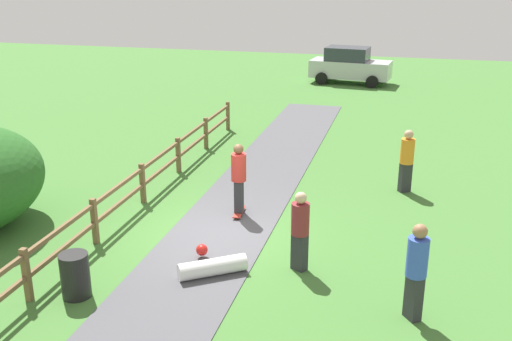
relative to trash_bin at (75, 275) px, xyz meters
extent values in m
plane|color=#427533|center=(1.80, 3.49, -0.45)|extent=(60.00, 60.00, 0.00)
cube|color=#515156|center=(1.80, 3.49, -0.44)|extent=(2.40, 28.00, 0.02)
cube|color=brown|center=(-0.80, -0.37, 0.10)|extent=(0.12, 0.12, 1.10)
cube|color=brown|center=(-0.80, 2.20, 0.10)|extent=(0.12, 0.12, 1.10)
cube|color=brown|center=(-0.80, 4.77, 0.10)|extent=(0.12, 0.12, 1.10)
cube|color=brown|center=(-0.80, 7.34, 0.10)|extent=(0.12, 0.12, 1.10)
cube|color=brown|center=(-0.80, 9.91, 0.10)|extent=(0.12, 0.12, 1.10)
cube|color=brown|center=(-0.80, 12.49, 0.10)|extent=(0.12, 0.12, 1.10)
cube|color=brown|center=(-0.80, 3.49, 0.05)|extent=(0.08, 18.00, 0.09)
cube|color=brown|center=(-0.80, 3.49, 0.50)|extent=(0.08, 18.00, 0.09)
cylinder|color=black|center=(0.00, 0.00, 0.00)|extent=(0.56, 0.56, 0.90)
cube|color=#B23326|center=(1.95, 4.60, -0.36)|extent=(0.28, 0.82, 0.02)
cylinder|color=silver|center=(1.84, 4.87, -0.40)|extent=(0.04, 0.06, 0.06)
cylinder|color=silver|center=(1.99, 4.89, -0.40)|extent=(0.04, 0.06, 0.06)
cylinder|color=silver|center=(1.90, 4.31, -0.40)|extent=(0.04, 0.06, 0.06)
cylinder|color=silver|center=(2.05, 4.33, -0.40)|extent=(0.04, 0.06, 0.06)
cube|color=#2D2D33|center=(1.95, 4.60, 0.08)|extent=(0.23, 0.34, 0.84)
cylinder|color=red|center=(1.95, 4.60, 0.85)|extent=(0.42, 0.42, 0.70)
sphere|color=brown|center=(1.95, 4.60, 1.33)|extent=(0.25, 0.25, 0.25)
cylinder|color=white|center=(2.30, 1.42, -0.25)|extent=(1.38, 1.12, 0.36)
sphere|color=red|center=(1.82, 2.11, -0.25)|extent=(0.26, 0.26, 0.26)
cube|color=#2D2D33|center=(6.32, 0.86, -0.01)|extent=(0.35, 0.38, 0.88)
cylinder|color=blue|center=(6.32, 0.86, 0.80)|extent=(0.53, 0.53, 0.73)
sphere|color=#9E704C|center=(6.32, 0.86, 1.29)|extent=(0.26, 0.26, 0.26)
cube|color=#2D2D33|center=(6.01, 7.40, -0.03)|extent=(0.38, 0.34, 0.85)
cylinder|color=orange|center=(6.01, 7.40, 0.75)|extent=(0.53, 0.53, 0.71)
sphere|color=tan|center=(6.01, 7.40, 1.23)|extent=(0.25, 0.25, 0.25)
cube|color=#2D2D33|center=(3.98, 2.16, -0.04)|extent=(0.38, 0.33, 0.82)
cylinder|color=maroon|center=(3.98, 2.16, 0.71)|extent=(0.51, 0.51, 0.68)
sphere|color=beige|center=(3.98, 2.16, 1.18)|extent=(0.25, 0.25, 0.25)
cube|color=#B7B7BC|center=(2.74, 23.23, 0.32)|extent=(4.35, 2.12, 0.90)
cube|color=#2D333D|center=(2.54, 23.25, 1.12)|extent=(2.35, 1.78, 0.70)
cylinder|color=black|center=(4.17, 23.97, -0.13)|extent=(0.66, 0.30, 0.64)
cylinder|color=black|center=(3.99, 22.22, -0.13)|extent=(0.66, 0.30, 0.64)
cylinder|color=black|center=(1.49, 24.25, -0.13)|extent=(0.66, 0.30, 0.64)
cylinder|color=black|center=(1.31, 22.49, -0.13)|extent=(0.66, 0.30, 0.64)
camera|label=1|loc=(5.95, -8.95, 5.69)|focal=41.87mm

